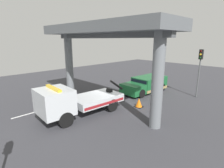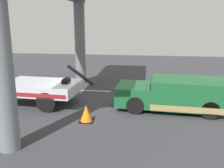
{
  "view_description": "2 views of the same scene",
  "coord_description": "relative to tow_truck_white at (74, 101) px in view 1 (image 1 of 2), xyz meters",
  "views": [
    {
      "loc": [
        10.36,
        10.28,
        5.42
      ],
      "look_at": [
        -0.73,
        -0.84,
        1.46
      ],
      "focal_mm": 28.43,
      "sensor_mm": 36.0,
      "label": 1
    },
    {
      "loc": [
        -3.47,
        12.44,
        4.36
      ],
      "look_at": [
        -1.85,
        0.61,
        1.36
      ],
      "focal_mm": 40.98,
      "sensor_mm": 36.0,
      "label": 2
    }
  ],
  "objects": [
    {
      "name": "lane_stripe_mid",
      "position": [
        -3.9,
        -2.82,
        -1.2
      ],
      "size": [
        2.6,
        0.16,
        0.01
      ],
      "primitive_type": "cube",
      "color": "silver",
      "rests_on": "ground"
    },
    {
      "name": "overpass_structure",
      "position": [
        -2.76,
        0.05,
        4.48
      ],
      "size": [
        3.6,
        11.8,
        6.59
      ],
      "color": "slate",
      "rests_on": "ground"
    },
    {
      "name": "tow_truck_white",
      "position": [
        0.0,
        0.0,
        0.0
      ],
      "size": [
        7.31,
        2.75,
        2.46
      ],
      "color": "silver",
      "rests_on": "ground"
    },
    {
      "name": "ground_plane",
      "position": [
        -3.9,
        0.05,
        -1.25
      ],
      "size": [
        60.0,
        40.0,
        0.1
      ],
      "primitive_type": "cube",
      "color": "#38383D"
    },
    {
      "name": "lane_stripe_west",
      "position": [
        -9.9,
        -2.82,
        -1.2
      ],
      "size": [
        2.6,
        0.16,
        0.01
      ],
      "primitive_type": "cube",
      "color": "silver",
      "rests_on": "ground"
    },
    {
      "name": "lane_stripe_east",
      "position": [
        2.1,
        -2.82,
        -1.2
      ],
      "size": [
        2.6,
        0.16,
        0.01
      ],
      "primitive_type": "cube",
      "color": "silver",
      "rests_on": "ground"
    },
    {
      "name": "towed_van_green",
      "position": [
        -8.82,
        0.05,
        -0.42
      ],
      "size": [
        5.32,
        2.49,
        1.58
      ],
      "color": "#195B2D",
      "rests_on": "ground"
    },
    {
      "name": "traffic_cone_orange",
      "position": [
        -4.81,
        2.16,
        -0.85
      ],
      "size": [
        0.62,
        0.62,
        0.74
      ],
      "color": "orange",
      "rests_on": "ground"
    },
    {
      "name": "traffic_light_near",
      "position": [
        -10.88,
        4.5,
        2.1
      ],
      "size": [
        0.39,
        0.32,
        4.54
      ],
      "color": "#515456",
      "rests_on": "ground"
    }
  ]
}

